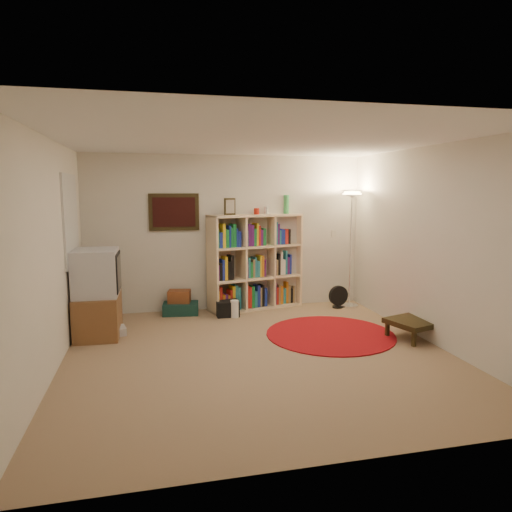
{
  "coord_description": "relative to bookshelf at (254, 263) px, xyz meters",
  "views": [
    {
      "loc": [
        -1.2,
        -5.06,
        1.94
      ],
      "look_at": [
        0.1,
        0.6,
        1.1
      ],
      "focal_mm": 32.0,
      "sensor_mm": 36.0,
      "label": 1
    }
  ],
  "objects": [
    {
      "name": "suitcase",
      "position": [
        -1.21,
        -0.11,
        -0.66
      ],
      "size": [
        0.58,
        0.41,
        0.18
      ],
      "rotation": [
        0.0,
        0.0,
        -0.11
      ],
      "color": "#13362E",
      "rests_on": "ground"
    },
    {
      "name": "room",
      "position": [
        -0.47,
        -2.1,
        0.51
      ],
      "size": [
        4.54,
        4.54,
        2.54
      ],
      "color": "#927355",
      "rests_on": "ground"
    },
    {
      "name": "duffel_bag",
      "position": [
        -0.51,
        -0.38,
        -0.63
      ],
      "size": [
        0.35,
        0.29,
        0.24
      ],
      "rotation": [
        0.0,
        0.0,
        0.0
      ],
      "color": "black",
      "rests_on": "ground"
    },
    {
      "name": "red_rug",
      "position": [
        0.7,
        -1.63,
        -0.74
      ],
      "size": [
        1.73,
        1.73,
        0.02
      ],
      "color": "maroon",
      "rests_on": "ground"
    },
    {
      "name": "bookshelf",
      "position": [
        0.0,
        0.0,
        0.0
      ],
      "size": [
        1.61,
        0.82,
        1.86
      ],
      "rotation": [
        0.0,
        0.0,
        0.25
      ],
      "color": "#FFDAAA",
      "rests_on": "ground"
    },
    {
      "name": "tv_stand",
      "position": [
        -2.35,
        -0.95,
        -0.19
      ],
      "size": [
        0.59,
        0.81,
        1.17
      ],
      "rotation": [
        0.0,
        0.0,
        -0.02
      ],
      "color": "brown",
      "rests_on": "ground"
    },
    {
      "name": "dvd_box",
      "position": [
        -2.17,
        -0.98,
        -0.7
      ],
      "size": [
        0.36,
        0.32,
        0.1
      ],
      "rotation": [
        0.0,
        0.0,
        0.2
      ],
      "color": "silver",
      "rests_on": "ground"
    },
    {
      "name": "paper_towel",
      "position": [
        -0.42,
        -0.49,
        -0.62
      ],
      "size": [
        0.16,
        0.16,
        0.27
      ],
      "rotation": [
        0.0,
        0.0,
        0.29
      ],
      "color": "white",
      "rests_on": "ground"
    },
    {
      "name": "floor_fan",
      "position": [
        1.36,
        -0.33,
        -0.56
      ],
      "size": [
        0.33,
        0.19,
        0.38
      ],
      "rotation": [
        0.0,
        0.0,
        0.12
      ],
      "color": "black",
      "rests_on": "ground"
    },
    {
      "name": "side_table",
      "position": [
        1.68,
        -2.02,
        -0.54
      ],
      "size": [
        0.7,
        0.7,
        0.26
      ],
      "rotation": [
        0.0,
        0.0,
        0.3
      ],
      "color": "black",
      "rests_on": "ground"
    },
    {
      "name": "wicker_basket",
      "position": [
        -1.23,
        -0.07,
        -0.48
      ],
      "size": [
        0.38,
        0.31,
        0.2
      ],
      "rotation": [
        0.0,
        0.0,
        -0.2
      ],
      "color": "brown",
      "rests_on": "suitcase"
    },
    {
      "name": "floor_lamp",
      "position": [
        1.58,
        -0.27,
        0.87
      ],
      "size": [
        0.46,
        0.46,
        1.95
      ],
      "rotation": [
        0.0,
        0.0,
        -0.27
      ],
      "color": "white",
      "rests_on": "ground"
    }
  ]
}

